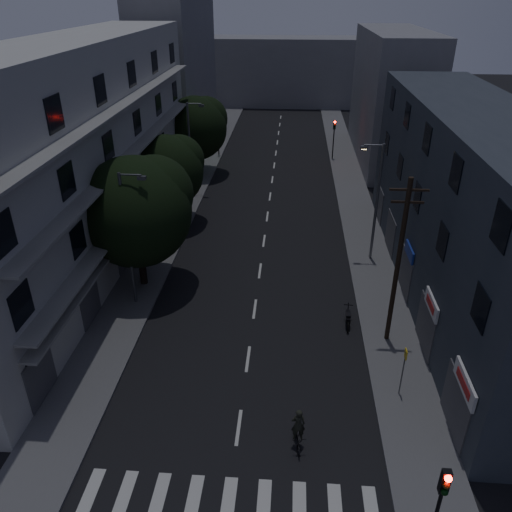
# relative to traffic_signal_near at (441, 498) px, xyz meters

# --- Properties ---
(ground) EXTENTS (160.00, 160.00, 0.00)m
(ground) POSITION_rel_traffic_signal_near_xyz_m (-6.73, 28.12, -3.10)
(ground) COLOR black
(ground) RESTS_ON ground
(sidewalk_left) EXTENTS (3.00, 90.00, 0.15)m
(sidewalk_left) POSITION_rel_traffic_signal_near_xyz_m (-14.23, 28.12, -3.02)
(sidewalk_left) COLOR #565659
(sidewalk_left) RESTS_ON ground
(sidewalk_right) EXTENTS (3.00, 90.00, 0.15)m
(sidewalk_right) POSITION_rel_traffic_signal_near_xyz_m (0.77, 28.12, -3.02)
(sidewalk_right) COLOR #565659
(sidewalk_right) RESTS_ON ground
(lane_markings) EXTENTS (0.15, 60.50, 0.01)m
(lane_markings) POSITION_rel_traffic_signal_near_xyz_m (-6.73, 34.37, -3.09)
(lane_markings) COLOR beige
(lane_markings) RESTS_ON ground
(building_left) EXTENTS (7.00, 36.00, 14.00)m
(building_left) POSITION_rel_traffic_signal_near_xyz_m (-18.71, 21.12, 3.89)
(building_left) COLOR #ACACA7
(building_left) RESTS_ON ground
(building_right) EXTENTS (6.19, 28.00, 11.00)m
(building_right) POSITION_rel_traffic_signal_near_xyz_m (5.26, 17.11, 2.40)
(building_right) COLOR #2C333C
(building_right) RESTS_ON ground
(building_far_left) EXTENTS (6.00, 20.00, 16.00)m
(building_far_left) POSITION_rel_traffic_signal_near_xyz_m (-18.73, 51.12, 4.90)
(building_far_left) COLOR slate
(building_far_left) RESTS_ON ground
(building_far_right) EXTENTS (6.00, 20.00, 13.00)m
(building_far_right) POSITION_rel_traffic_signal_near_xyz_m (5.27, 45.12, 3.40)
(building_far_right) COLOR slate
(building_far_right) RESTS_ON ground
(building_far_end) EXTENTS (24.00, 8.00, 10.00)m
(building_far_end) POSITION_rel_traffic_signal_near_xyz_m (-6.73, 73.12, 1.90)
(building_far_end) COLOR slate
(building_far_end) RESTS_ON ground
(tree_near) EXTENTS (6.64, 6.64, 8.19)m
(tree_near) POSITION_rel_traffic_signal_near_xyz_m (-13.86, 16.36, 2.18)
(tree_near) COLOR black
(tree_near) RESTS_ON sidewalk_left
(tree_mid) EXTENTS (5.63, 5.63, 6.93)m
(tree_mid) POSITION_rel_traffic_signal_near_xyz_m (-14.31, 25.82, 1.38)
(tree_mid) COLOR black
(tree_mid) RESTS_ON sidewalk_left
(tree_far) EXTENTS (6.09, 6.09, 7.54)m
(tree_far) POSITION_rel_traffic_signal_near_xyz_m (-14.24, 37.78, 1.77)
(tree_far) COLOR black
(tree_far) RESTS_ON sidewalk_left
(traffic_signal_near) EXTENTS (0.28, 0.37, 4.10)m
(traffic_signal_near) POSITION_rel_traffic_signal_near_xyz_m (0.00, 0.00, 0.00)
(traffic_signal_near) COLOR black
(traffic_signal_near) RESTS_ON sidewalk_right
(traffic_signal_far_right) EXTENTS (0.28, 0.37, 4.10)m
(traffic_signal_far_right) POSITION_rel_traffic_signal_near_xyz_m (-0.47, 43.59, 0.00)
(traffic_signal_far_right) COLOR black
(traffic_signal_far_right) RESTS_ON sidewalk_right
(traffic_signal_far_left) EXTENTS (0.28, 0.37, 4.10)m
(traffic_signal_far_left) POSITION_rel_traffic_signal_near_xyz_m (-13.05, 43.88, 0.00)
(traffic_signal_far_left) COLOR black
(traffic_signal_far_left) RESTS_ON sidewalk_left
(street_lamp_left_near) EXTENTS (1.51, 0.25, 8.00)m
(street_lamp_left_near) POSITION_rel_traffic_signal_near_xyz_m (-13.74, 14.20, 1.50)
(street_lamp_left_near) COLOR #505357
(street_lamp_left_near) RESTS_ON sidewalk_left
(street_lamp_right) EXTENTS (1.51, 0.25, 8.00)m
(street_lamp_right) POSITION_rel_traffic_signal_near_xyz_m (0.68, 20.78, 1.50)
(street_lamp_right) COLOR slate
(street_lamp_right) RESTS_ON sidewalk_right
(street_lamp_left_far) EXTENTS (1.51, 0.25, 8.00)m
(street_lamp_left_far) POSITION_rel_traffic_signal_near_xyz_m (-13.74, 32.40, 1.50)
(street_lamp_left_far) COLOR #585B60
(street_lamp_left_far) RESTS_ON sidewalk_left
(utility_pole) EXTENTS (1.80, 0.24, 9.00)m
(utility_pole) POSITION_rel_traffic_signal_near_xyz_m (0.53, 11.70, 1.77)
(utility_pole) COLOR black
(utility_pole) RESTS_ON sidewalk_right
(bus_stop_sign) EXTENTS (0.06, 0.35, 2.52)m
(bus_stop_sign) POSITION_rel_traffic_signal_near_xyz_m (0.45, 7.55, -1.21)
(bus_stop_sign) COLOR #595B60
(bus_stop_sign) RESTS_ON sidewalk_right
(motorcycle) EXTENTS (0.51, 1.75, 1.12)m
(motorcycle) POSITION_rel_traffic_signal_near_xyz_m (-1.44, 12.91, -2.66)
(motorcycle) COLOR black
(motorcycle) RESTS_ON ground
(cyclist) EXTENTS (0.75, 1.62, 1.98)m
(cyclist) POSITION_rel_traffic_signal_near_xyz_m (-4.22, 4.35, -2.43)
(cyclist) COLOR black
(cyclist) RESTS_ON ground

